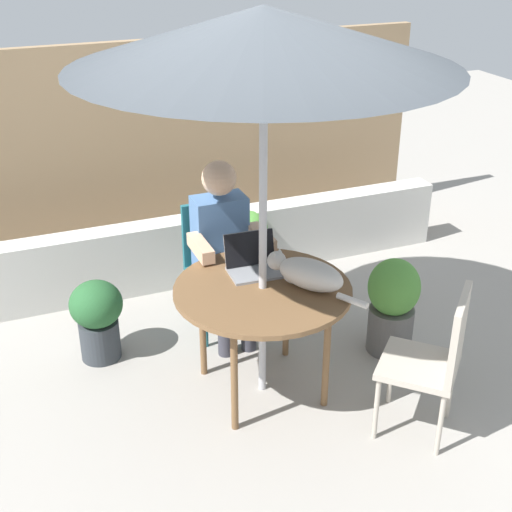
{
  "coord_description": "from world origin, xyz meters",
  "views": [
    {
      "loc": [
        -1.33,
        -3.2,
        2.64
      ],
      "look_at": [
        0.0,
        0.1,
        0.85
      ],
      "focal_mm": 49.55,
      "sensor_mm": 36.0,
      "label": 1
    }
  ],
  "objects": [
    {
      "name": "ground_plane",
      "position": [
        0.0,
        0.0,
        0.0
      ],
      "size": [
        14.0,
        14.0,
        0.0
      ],
      "primitive_type": "plane",
      "color": "gray"
    },
    {
      "name": "fence_back",
      "position": [
        0.0,
        2.31,
        0.85
      ],
      "size": [
        4.68,
        0.08,
        1.69
      ],
      "primitive_type": "cube",
      "color": "#937756",
      "rests_on": "ground"
    },
    {
      "name": "planter_wall_low",
      "position": [
        0.0,
        1.47,
        0.26
      ],
      "size": [
        4.21,
        0.2,
        0.53
      ],
      "primitive_type": "cube",
      "color": "beige",
      "rests_on": "ground"
    },
    {
      "name": "patio_table",
      "position": [
        0.0,
        0.0,
        0.64
      ],
      "size": [
        1.01,
        1.01,
        0.7
      ],
      "color": "brown",
      "rests_on": "ground"
    },
    {
      "name": "patio_umbrella",
      "position": [
        0.0,
        0.0,
        2.06
      ],
      "size": [
        1.94,
        1.94,
        2.21
      ],
      "color": "#B7B7BC",
      "rests_on": "ground"
    },
    {
      "name": "chair_occupied",
      "position": [
        0.0,
        0.81,
        0.51
      ],
      "size": [
        0.4,
        0.4,
        0.87
      ],
      "color": "#1E606B",
      "rests_on": "ground"
    },
    {
      "name": "chair_empty",
      "position": [
        0.7,
        -0.7,
        0.51
      ],
      "size": [
        0.57,
        0.57,
        0.87
      ],
      "color": "#B2A899",
      "rests_on": "ground"
    },
    {
      "name": "person_seated",
      "position": [
        0.0,
        0.66,
        0.68
      ],
      "size": [
        0.48,
        0.48,
        1.21
      ],
      "color": "#4C72A5",
      "rests_on": "ground"
    },
    {
      "name": "laptop",
      "position": [
        0.02,
        0.22,
        0.76
      ],
      "size": [
        0.31,
        0.27,
        0.21
      ],
      "color": "gray",
      "rests_on": "patio_table"
    },
    {
      "name": "cat",
      "position": [
        0.23,
        -0.08,
        0.78
      ],
      "size": [
        0.38,
        0.58,
        0.17
      ],
      "color": "silver",
      "rests_on": "patio_table"
    },
    {
      "name": "potted_plant_near_fence",
      "position": [
        -0.84,
        0.7,
        0.3
      ],
      "size": [
        0.33,
        0.33,
        0.54
      ],
      "color": "#33383D",
      "rests_on": "ground"
    },
    {
      "name": "potted_plant_by_chair",
      "position": [
        0.46,
        1.39,
        0.29
      ],
      "size": [
        0.28,
        0.28,
        0.54
      ],
      "color": "#33383D",
      "rests_on": "ground"
    },
    {
      "name": "potted_plant_corner",
      "position": [
        0.93,
        0.08,
        0.34
      ],
      "size": [
        0.33,
        0.33,
        0.65
      ],
      "color": "#595654",
      "rests_on": "ground"
    }
  ]
}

